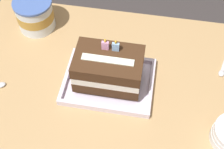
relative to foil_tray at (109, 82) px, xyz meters
The scene contains 5 objects.
dining_table 0.13m from the foil_tray, 61.87° to the left, with size 1.05×0.64×0.70m.
foil_tray is the anchor object (origin of this frame).
birthday_cake 0.07m from the foil_tray, 90.00° to the left, with size 0.21×0.14×0.16m.
ice_cream_tub 0.38m from the foil_tray, 145.46° to the left, with size 0.14×0.14×0.12m.
serving_spoon_near_tray 0.39m from the foil_tray, 17.76° to the left, with size 0.04×0.12×0.01m.
Camera 1 is at (0.09, -0.60, 1.56)m, focal length 49.82 mm.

